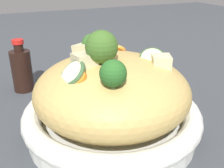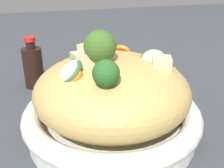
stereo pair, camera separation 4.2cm
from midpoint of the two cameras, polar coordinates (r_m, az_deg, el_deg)
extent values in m
plane|color=#383D42|center=(0.46, -2.63, -10.42)|extent=(3.00, 3.00, 0.00)
cylinder|color=white|center=(0.46, -2.66, -9.25)|extent=(0.28, 0.28, 0.02)
torus|color=white|center=(0.44, -2.72, -6.30)|extent=(0.30, 0.30, 0.03)
ellipsoid|color=tan|center=(0.42, -2.83, -1.48)|extent=(0.25, 0.25, 0.11)
torus|color=tan|center=(0.40, -4.49, 3.46)|extent=(0.08, 0.08, 0.02)
torus|color=tan|center=(0.43, -2.18, 5.18)|extent=(0.06, 0.06, 0.01)
torus|color=tan|center=(0.37, -6.44, -1.25)|extent=(0.07, 0.07, 0.03)
cone|color=#90AF68|center=(0.49, -6.66, 6.69)|extent=(0.02, 0.02, 0.02)
sphere|color=#336327|center=(0.49, -6.77, 8.86)|extent=(0.04, 0.04, 0.03)
cone|color=#97B86D|center=(0.33, -3.37, -1.00)|extent=(0.02, 0.02, 0.02)
sphere|color=#296124|center=(0.32, -3.45, 2.27)|extent=(0.04, 0.04, 0.04)
cone|color=#97B16D|center=(0.38, -5.37, 4.31)|extent=(0.03, 0.03, 0.02)
sphere|color=#3C6424|center=(0.38, -5.52, 8.07)|extent=(0.07, 0.07, 0.05)
cylinder|color=orange|center=(0.35, -10.60, 1.37)|extent=(0.03, 0.03, 0.02)
cylinder|color=orange|center=(0.39, -7.51, 5.23)|extent=(0.04, 0.04, 0.02)
cylinder|color=orange|center=(0.48, -1.08, 7.52)|extent=(0.03, 0.03, 0.02)
cylinder|color=beige|center=(0.37, -11.92, 2.24)|extent=(0.04, 0.04, 0.03)
torus|color=#385934|center=(0.37, -11.92, 2.24)|extent=(0.04, 0.05, 0.04)
cylinder|color=beige|center=(0.42, 5.97, 5.45)|extent=(0.05, 0.05, 0.03)
torus|color=#385927|center=(0.42, 5.97, 5.45)|extent=(0.05, 0.05, 0.03)
cube|color=beige|center=(0.42, -5.00, 7.04)|extent=(0.03, 0.03, 0.02)
cube|color=beige|center=(0.41, 7.84, 4.75)|extent=(0.04, 0.04, 0.02)
cube|color=beige|center=(0.38, -9.17, 4.83)|extent=(0.03, 0.04, 0.03)
cube|color=beige|center=(0.49, -8.77, 7.11)|extent=(0.04, 0.04, 0.03)
cylinder|color=black|center=(0.64, -20.95, 2.63)|extent=(0.05, 0.05, 0.09)
cylinder|color=black|center=(0.62, -21.69, 7.42)|extent=(0.02, 0.02, 0.02)
cylinder|color=red|center=(0.62, -21.88, 8.59)|extent=(0.03, 0.03, 0.01)
cylinder|color=tan|center=(0.75, 1.64, 3.89)|extent=(0.20, 0.07, 0.01)
cylinder|color=tan|center=(0.75, 1.75, 3.63)|extent=(0.20, 0.07, 0.01)
camera|label=1|loc=(0.02, -92.86, -1.26)|focal=41.68mm
camera|label=2|loc=(0.02, 87.14, 1.26)|focal=41.68mm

